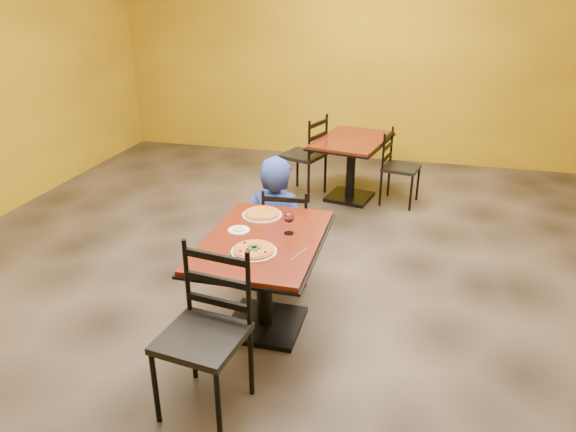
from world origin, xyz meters
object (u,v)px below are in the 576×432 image
(chair_main_far, at_px, (288,231))
(chair_second_left, at_px, (303,156))
(table_second, at_px, (351,155))
(chair_second_right, at_px, (401,168))
(pizza_far, at_px, (262,213))
(plate_main, at_px, (254,251))
(table_main, at_px, (264,262))
(plate_far, at_px, (262,215))
(wine_glass, at_px, (289,222))
(pizza_main, at_px, (254,249))
(chair_main_near, at_px, (202,339))
(side_plate, at_px, (239,230))
(diner, at_px, (276,217))

(chair_main_far, distance_m, chair_second_left, 2.02)
(table_second, distance_m, chair_second_right, 0.60)
(table_second, relative_size, pizza_far, 4.43)
(plate_main, bearing_deg, pizza_far, 102.01)
(table_main, relative_size, table_second, 0.99)
(plate_far, height_order, wine_glass, wine_glass)
(chair_main_far, relative_size, pizza_main, 3.05)
(table_second, distance_m, plate_main, 3.03)
(chair_second_left, bearing_deg, table_main, 25.47)
(pizza_far, relative_size, wine_glass, 1.56)
(chair_main_far, bearing_deg, chair_main_near, 81.65)
(pizza_main, xyz_separation_m, wine_glass, (0.16, 0.34, 0.07))
(table_main, distance_m, plate_main, 0.30)
(wine_glass, bearing_deg, chair_main_near, -104.43)
(chair_second_left, bearing_deg, side_plate, 21.29)
(pizza_main, bearing_deg, table_main, 90.54)
(plate_main, distance_m, plate_far, 0.62)
(plate_main, distance_m, pizza_main, 0.02)
(plate_far, xyz_separation_m, pizza_far, (0.00, 0.00, 0.02))
(side_plate, bearing_deg, table_main, -18.43)
(chair_second_left, bearing_deg, diner, 24.53)
(pizza_far, xyz_separation_m, wine_glass, (0.28, -0.26, 0.07))
(pizza_main, distance_m, plate_far, 0.62)
(plate_main, xyz_separation_m, wine_glass, (0.16, 0.34, 0.08))
(table_main, xyz_separation_m, wine_glass, (0.16, 0.12, 0.28))
(diner, distance_m, plate_far, 0.46)
(plate_far, xyz_separation_m, wine_glass, (0.28, -0.26, 0.08))
(table_second, relative_size, chair_main_near, 1.22)
(table_main, distance_m, chair_second_right, 2.91)
(plate_far, bearing_deg, side_plate, -104.86)
(diner, bearing_deg, pizza_far, 95.47)
(table_second, bearing_deg, pizza_main, -94.51)
(table_main, relative_size, pizza_main, 4.33)
(table_main, xyz_separation_m, plate_main, (0.00, -0.22, 0.20))
(chair_main_near, xyz_separation_m, chair_main_far, (0.08, 1.69, -0.08))
(chair_main_far, height_order, pizza_main, chair_main_far)
(chair_second_right, height_order, plate_main, chair_second_right)
(table_main, relative_size, plate_main, 3.97)
(chair_second_left, relative_size, plate_far, 3.21)
(table_main, xyz_separation_m, chair_second_right, (0.83, 2.79, -0.12))
(chair_main_near, relative_size, pizza_far, 3.65)
(chair_main_near, xyz_separation_m, pizza_far, (-0.02, 1.28, 0.26))
(chair_main_near, bearing_deg, table_second, 92.32)
(table_second, bearing_deg, wine_glass, -91.77)
(plate_main, bearing_deg, chair_main_far, 91.53)
(chair_main_near, relative_size, pizza_main, 3.60)
(chair_main_far, xyz_separation_m, side_plate, (-0.18, -0.72, 0.32))
(chair_second_right, bearing_deg, table_main, 174.23)
(chair_main_far, bearing_deg, pizza_far, 70.54)
(side_plate, bearing_deg, chair_main_far, 75.74)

